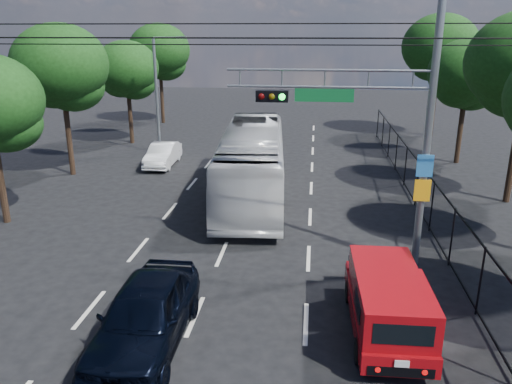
# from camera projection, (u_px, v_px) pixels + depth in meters

# --- Properties ---
(lane_markings) EXTENTS (6.12, 38.00, 0.01)m
(lane_markings) POSITION_uv_depth(u_px,v_px,m) (245.00, 199.00, 22.98)
(lane_markings) COLOR beige
(lane_markings) RESTS_ON ground
(signal_mast) EXTENTS (6.43, 0.39, 9.50)m
(signal_mast) POSITION_uv_depth(u_px,v_px,m) (390.00, 105.00, 15.10)
(signal_mast) COLOR slate
(signal_mast) RESTS_ON ground
(streetlight_left) EXTENTS (2.09, 0.22, 7.08)m
(streetlight_left) POSITION_uv_depth(u_px,v_px,m) (159.00, 91.00, 30.02)
(streetlight_left) COLOR slate
(streetlight_left) RESTS_ON ground
(utility_wires) EXTENTS (22.00, 5.04, 0.74)m
(utility_wires) POSITION_uv_depth(u_px,v_px,m) (222.00, 36.00, 15.86)
(utility_wires) COLOR black
(utility_wires) RESTS_ON ground
(fence_right) EXTENTS (0.06, 34.03, 2.00)m
(fence_right) POSITION_uv_depth(u_px,v_px,m) (426.00, 196.00, 20.09)
(fence_right) COLOR black
(fence_right) RESTS_ON ground
(tree_right_d) EXTENTS (4.32, 4.32, 7.02)m
(tree_right_d) POSITION_uv_depth(u_px,v_px,m) (467.00, 78.00, 27.79)
(tree_right_d) COLOR black
(tree_right_d) RESTS_ON ground
(tree_right_e) EXTENTS (5.28, 5.28, 8.58)m
(tree_right_e) POSITION_uv_depth(u_px,v_px,m) (440.00, 52.00, 35.00)
(tree_right_e) COLOR black
(tree_right_e) RESTS_ON ground
(tree_left_c) EXTENTS (4.80, 4.80, 7.80)m
(tree_left_c) POSITION_uv_depth(u_px,v_px,m) (62.00, 72.00, 25.25)
(tree_left_c) COLOR black
(tree_left_c) RESTS_ON ground
(tree_left_d) EXTENTS (4.20, 4.20, 6.83)m
(tree_left_d) POSITION_uv_depth(u_px,v_px,m) (127.00, 73.00, 32.98)
(tree_left_d) COLOR black
(tree_left_d) RESTS_ON ground
(tree_left_e) EXTENTS (4.92, 4.92, 7.99)m
(tree_left_e) POSITION_uv_depth(u_px,v_px,m) (160.00, 55.00, 40.31)
(tree_left_e) COLOR black
(tree_left_e) RESTS_ON ground
(red_pickup) EXTENTS (1.83, 4.70, 1.73)m
(red_pickup) POSITION_uv_depth(u_px,v_px,m) (387.00, 301.00, 12.51)
(red_pickup) COLOR black
(red_pickup) RESTS_ON ground
(navy_hatchback) EXTENTS (1.97, 4.82, 1.64)m
(navy_hatchback) POSITION_uv_depth(u_px,v_px,m) (145.00, 315.00, 12.10)
(navy_hatchback) COLOR black
(navy_hatchback) RESTS_ON ground
(white_bus) EXTENTS (3.61, 11.78, 3.23)m
(white_bus) POSITION_uv_depth(u_px,v_px,m) (252.00, 163.00, 22.83)
(white_bus) COLOR silver
(white_bus) RESTS_ON ground
(white_van) EXTENTS (1.46, 3.91, 1.28)m
(white_van) POSITION_uv_depth(u_px,v_px,m) (163.00, 155.00, 28.46)
(white_van) COLOR silver
(white_van) RESTS_ON ground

